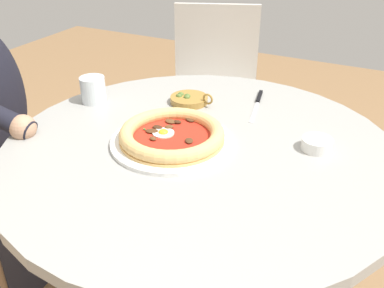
# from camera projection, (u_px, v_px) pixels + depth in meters

# --- Properties ---
(dining_table) EXTENTS (1.00, 1.00, 0.74)m
(dining_table) POSITION_uv_depth(u_px,v_px,m) (199.00, 196.00, 1.17)
(dining_table) COLOR #999993
(dining_table) RESTS_ON ground
(pizza_on_plate) EXTENTS (0.31, 0.31, 0.05)m
(pizza_on_plate) POSITION_uv_depth(u_px,v_px,m) (172.00, 136.00, 1.09)
(pizza_on_plate) COLOR white
(pizza_on_plate) RESTS_ON dining_table
(water_glass) EXTENTS (0.07, 0.07, 0.08)m
(water_glass) POSITION_uv_depth(u_px,v_px,m) (93.00, 91.00, 1.31)
(water_glass) COLOR silver
(water_glass) RESTS_ON dining_table
(steak_knife) EXTENTS (0.06, 0.22, 0.01)m
(steak_knife) POSITION_uv_depth(u_px,v_px,m) (258.00, 101.00, 1.32)
(steak_knife) COLOR silver
(steak_knife) RESTS_ON dining_table
(ramekin_capers) EXTENTS (0.08, 0.08, 0.03)m
(ramekin_capers) POSITION_uv_depth(u_px,v_px,m) (317.00, 144.00, 1.07)
(ramekin_capers) COLOR white
(ramekin_capers) RESTS_ON dining_table
(olive_pan) EXTENTS (0.14, 0.11, 0.04)m
(olive_pan) POSITION_uv_depth(u_px,v_px,m) (189.00, 99.00, 1.32)
(olive_pan) COLOR olive
(olive_pan) RESTS_ON dining_table
(cafe_chair_spare_near) EXTENTS (0.57, 0.57, 0.86)m
(cafe_chair_spare_near) POSITION_uv_depth(u_px,v_px,m) (215.00, 82.00, 2.03)
(cafe_chair_spare_near) COLOR beige
(cafe_chair_spare_near) RESTS_ON ground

